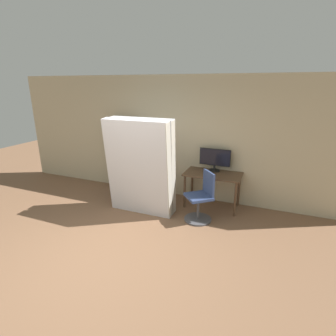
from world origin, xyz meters
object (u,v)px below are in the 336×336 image
at_px(mattress_near, 139,168).
at_px(monitor, 215,159).
at_px(office_chair, 201,201).
at_px(mattress_far, 143,166).
at_px(bookshelf, 123,155).

bearing_deg(mattress_near, monitor, 39.55).
distance_m(monitor, office_chair, 1.03).
relative_size(mattress_near, mattress_far, 1.00).
bearing_deg(bookshelf, mattress_near, -46.38).
height_order(monitor, mattress_near, mattress_near).
bearing_deg(mattress_far, monitor, 33.44).
height_order(office_chair, mattress_far, mattress_far).
distance_m(office_chair, mattress_near, 1.34).
bearing_deg(mattress_near, office_chair, 9.50).
height_order(office_chair, mattress_near, mattress_near).
bearing_deg(mattress_far, bookshelf, 139.86).
distance_m(monitor, mattress_far, 1.50).
height_order(monitor, office_chair, monitor).
distance_m(monitor, mattress_near, 1.63).
height_order(monitor, bookshelf, bookshelf).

